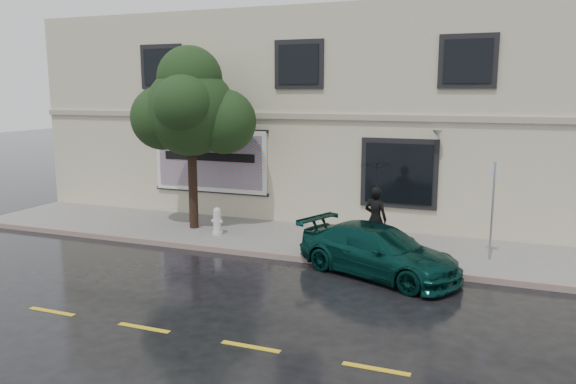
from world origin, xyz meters
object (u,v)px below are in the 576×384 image
(street_tree, at_px, (191,112))
(fire_hydrant, at_px, (217,221))
(car, at_px, (378,251))
(pedestrian, at_px, (375,219))

(street_tree, distance_m, fire_hydrant, 3.43)
(car, distance_m, pedestrian, 1.65)
(pedestrian, bearing_deg, fire_hydrant, 13.82)
(car, distance_m, street_tree, 7.33)
(pedestrian, xyz_separation_m, street_tree, (-5.87, 0.51, 2.74))
(car, xyz_separation_m, pedestrian, (-0.42, 1.54, 0.42))
(pedestrian, distance_m, street_tree, 6.50)
(car, relative_size, fire_hydrant, 5.02)
(car, relative_size, pedestrian, 2.35)
(car, relative_size, street_tree, 0.82)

